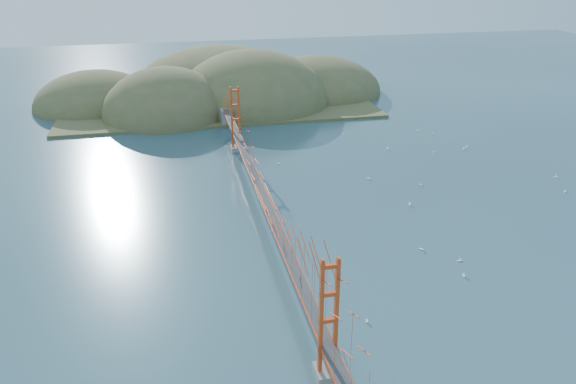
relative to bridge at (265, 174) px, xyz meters
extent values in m
plane|color=#2D4D5A|center=(0.00, -0.18, -7.01)|extent=(320.00, 320.00, 0.00)
cube|color=gray|center=(0.00, -30.18, -6.66)|extent=(2.00, 2.40, 0.70)
cube|color=gray|center=(0.00, 29.82, -6.66)|extent=(2.00, 2.40, 0.70)
cube|color=#BE3A15|center=(0.00, -0.18, -3.71)|extent=(1.40, 92.00, 0.16)
cube|color=#BE3A15|center=(0.00, -0.18, -3.91)|extent=(1.33, 92.00, 0.24)
cube|color=#38383A|center=(0.00, -0.18, -3.61)|extent=(1.19, 92.00, 0.03)
cube|color=gray|center=(0.00, 45.82, -5.36)|extent=(2.20, 2.60, 3.30)
cube|color=brown|center=(0.00, 63.82, -6.76)|extent=(70.00, 40.00, 0.60)
ellipsoid|color=brown|center=(-12.00, 55.82, -7.01)|extent=(28.00, 28.00, 21.00)
ellipsoid|color=brown|center=(8.00, 61.82, -7.01)|extent=(36.00, 36.00, 25.00)
ellipsoid|color=brown|center=(26.00, 69.82, -7.01)|extent=(32.00, 32.00, 18.00)
ellipsoid|color=brown|center=(-28.00, 67.82, -7.01)|extent=(28.00, 28.00, 16.00)
ellipsoid|color=brown|center=(2.00, 77.82, -7.01)|extent=(44.00, 44.00, 22.00)
cube|color=white|center=(27.19, 24.57, -6.94)|extent=(0.22, 0.63, 0.11)
cylinder|color=white|center=(27.19, 24.57, -6.60)|extent=(0.02, 0.02, 0.69)
cube|color=white|center=(6.00, 21.07, -6.95)|extent=(0.50, 0.43, 0.09)
cylinder|color=white|center=(6.00, 21.07, -6.68)|extent=(0.01, 0.01, 0.55)
cube|color=white|center=(17.41, -11.45, -6.94)|extent=(0.53, 0.57, 0.11)
cylinder|color=white|center=(17.41, -11.45, -6.62)|extent=(0.02, 0.02, 0.64)
cube|color=white|center=(48.53, 5.70, -6.94)|extent=(0.65, 0.40, 0.11)
cylinder|color=white|center=(48.53, 5.70, -6.60)|extent=(0.02, 0.02, 0.67)
cube|color=white|center=(37.10, 33.39, -6.95)|extent=(0.57, 0.20, 0.10)
cylinder|color=white|center=(37.10, 33.39, -6.64)|extent=(0.02, 0.02, 0.61)
cube|color=white|center=(41.85, 22.30, -6.94)|extent=(0.44, 0.63, 0.11)
cylinder|color=white|center=(41.85, 22.30, -6.61)|extent=(0.02, 0.02, 0.66)
cube|color=white|center=(34.60, 20.91, -6.95)|extent=(0.56, 0.27, 0.10)
cylinder|color=white|center=(34.60, 20.91, -6.65)|extent=(0.02, 0.02, 0.59)
cube|color=white|center=(39.15, 31.01, -6.96)|extent=(0.51, 0.28, 0.09)
cylinder|color=white|center=(39.15, 31.01, -6.69)|extent=(0.01, 0.01, 0.53)
cube|color=white|center=(21.85, 34.44, -6.95)|extent=(0.51, 0.22, 0.09)
cylinder|color=white|center=(21.85, 34.44, -6.68)|extent=(0.01, 0.01, 0.54)
cube|color=white|center=(19.55, -18.06, -6.95)|extent=(0.26, 0.57, 0.10)
cylinder|color=white|center=(19.55, -18.06, -6.65)|extent=(0.02, 0.02, 0.60)
cube|color=white|center=(46.25, 0.42, -6.96)|extent=(0.30, 0.51, 0.09)
cylinder|color=white|center=(46.25, 0.42, -6.69)|extent=(0.01, 0.01, 0.53)
cube|color=white|center=(6.00, -23.69, -6.95)|extent=(0.25, 0.54, 0.09)
cylinder|color=white|center=(6.00, -23.69, -6.67)|extent=(0.02, 0.02, 0.57)
cube|color=white|center=(40.72, 21.38, -6.94)|extent=(0.51, 0.63, 0.11)
cylinder|color=white|center=(40.72, 21.38, -6.60)|extent=(0.02, 0.02, 0.68)
cube|color=white|center=(18.81, 11.61, -6.95)|extent=(0.48, 0.57, 0.10)
cylinder|color=white|center=(18.81, 11.61, -6.64)|extent=(0.02, 0.02, 0.62)
cube|color=white|center=(25.90, 7.46, -6.95)|extent=(0.38, 0.51, 0.09)
cylinder|color=white|center=(25.90, 7.46, -6.69)|extent=(0.01, 0.01, 0.54)
cube|color=white|center=(20.66, -14.99, -6.94)|extent=(0.59, 0.21, 0.11)
cylinder|color=white|center=(20.66, -14.99, -6.62)|extent=(0.02, 0.02, 0.64)
cube|color=white|center=(21.35, 1.09, -6.94)|extent=(0.36, 0.66, 0.11)
cylinder|color=white|center=(21.35, 1.09, -6.60)|extent=(0.02, 0.02, 0.68)
camera|label=1|loc=(-11.36, -66.79, 27.19)|focal=35.00mm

